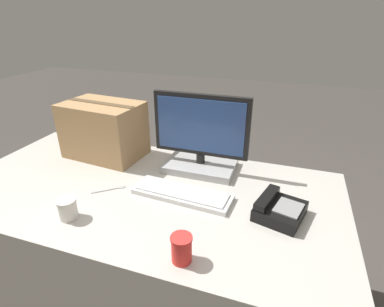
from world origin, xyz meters
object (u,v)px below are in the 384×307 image
keyboard (182,194)px  spoon (113,189)px  cardboard_box (104,130)px  desk_phone (279,209)px  paper_cup_right (182,249)px  paper_cup_left (68,209)px  monitor (201,142)px

keyboard → spoon: 0.33m
spoon → cardboard_box: 0.42m
desk_phone → paper_cup_right: size_ratio=2.32×
paper_cup_left → spoon: (0.05, 0.24, -0.04)m
desk_phone → spoon: bearing=-161.7°
desk_phone → cardboard_box: size_ratio=0.51×
paper_cup_left → paper_cup_right: paper_cup_right is taller
spoon → paper_cup_left: bearing=-142.2°
paper_cup_right → monitor: bearing=101.8°
monitor → keyboard: size_ratio=1.06×
paper_cup_left → cardboard_box: cardboard_box is taller
monitor → desk_phone: 0.52m
desk_phone → paper_cup_right: bearing=-114.1°
monitor → cardboard_box: 0.56m
monitor → cardboard_box: (-0.56, -0.01, -0.00)m
monitor → spoon: size_ratio=3.74×
monitor → cardboard_box: monitor is taller
keyboard → paper_cup_right: (0.13, -0.35, 0.04)m
desk_phone → paper_cup_left: (-0.79, -0.28, 0.01)m
keyboard → paper_cup_left: paper_cup_left is taller
spoon → paper_cup_right: bearing=-74.2°
paper_cup_left → cardboard_box: size_ratio=0.19×
paper_cup_left → spoon: 0.25m
paper_cup_left → paper_cup_right: size_ratio=0.87×
paper_cup_left → desk_phone: bearing=19.6°
desk_phone → cardboard_box: 1.02m
monitor → spoon: (-0.32, -0.32, -0.15)m
keyboard → paper_cup_right: size_ratio=4.64×
monitor → spoon: monitor is taller
monitor → desk_phone: (0.42, -0.28, -0.12)m
monitor → desk_phone: monitor is taller
monitor → paper_cup_right: monitor is taller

